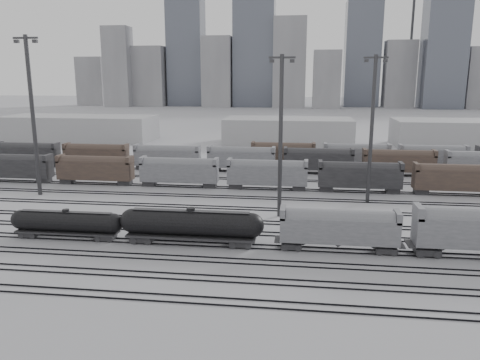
# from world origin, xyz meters

# --- Properties ---
(ground) EXTENTS (900.00, 900.00, 0.00)m
(ground) POSITION_xyz_m (0.00, 0.00, 0.00)
(ground) COLOR silver
(ground) RESTS_ON ground
(tracks) EXTENTS (220.00, 71.50, 0.16)m
(tracks) POSITION_xyz_m (0.00, 17.50, 0.08)
(tracks) COLOR black
(tracks) RESTS_ON ground
(tank_car_a) EXTENTS (15.33, 2.55, 3.79)m
(tank_car_a) POSITION_xyz_m (-16.00, 1.00, 2.19)
(tank_car_a) COLOR black
(tank_car_a) RESTS_ON ground
(tank_car_b) EXTENTS (18.47, 3.08, 4.56)m
(tank_car_b) POSITION_xyz_m (0.67, 1.00, 2.64)
(tank_car_b) COLOR black
(tank_car_b) RESTS_ON ground
(hopper_car_a) EXTENTS (14.22, 2.83, 5.09)m
(hopper_car_a) POSITION_xyz_m (18.96, 1.00, 3.14)
(hopper_car_a) COLOR black
(hopper_car_a) RESTS_ON ground
(light_mast_b) EXTENTS (4.44, 0.71, 27.76)m
(light_mast_b) POSITION_xyz_m (-32.37, 22.47, 14.73)
(light_mast_b) COLOR #333335
(light_mast_b) RESTS_ON ground
(light_mast_c) EXTENTS (3.83, 0.61, 23.96)m
(light_mast_c) POSITION_xyz_m (11.13, 14.71, 12.71)
(light_mast_c) COLOR #333335
(light_mast_c) RESTS_ON ground
(light_mast_d) EXTENTS (3.89, 0.62, 24.30)m
(light_mast_d) POSITION_xyz_m (25.61, 25.00, 12.89)
(light_mast_d) COLOR #333335
(light_mast_d) RESTS_ON ground
(bg_string_near) EXTENTS (151.00, 3.00, 5.60)m
(bg_string_near) POSITION_xyz_m (8.00, 32.00, 2.80)
(bg_string_near) COLOR gray
(bg_string_near) RESTS_ON ground
(bg_string_mid) EXTENTS (151.00, 3.00, 5.60)m
(bg_string_mid) POSITION_xyz_m (18.00, 48.00, 2.80)
(bg_string_mid) COLOR black
(bg_string_mid) RESTS_ON ground
(bg_string_far) EXTENTS (66.00, 3.00, 5.60)m
(bg_string_far) POSITION_xyz_m (35.50, 56.00, 2.80)
(bg_string_far) COLOR brown
(bg_string_far) RESTS_ON ground
(warehouse_left) EXTENTS (50.00, 18.00, 8.00)m
(warehouse_left) POSITION_xyz_m (-60.00, 95.00, 4.00)
(warehouse_left) COLOR #A6A7A9
(warehouse_left) RESTS_ON ground
(warehouse_mid) EXTENTS (40.00, 18.00, 8.00)m
(warehouse_mid) POSITION_xyz_m (10.00, 95.00, 4.00)
(warehouse_mid) COLOR #A6A7A9
(warehouse_mid) RESTS_ON ground
(warehouse_right) EXTENTS (35.00, 18.00, 8.00)m
(warehouse_right) POSITION_xyz_m (60.00, 95.00, 4.00)
(warehouse_right) COLOR #A6A7A9
(warehouse_right) RESTS_ON ground
(skyline) EXTENTS (316.00, 22.40, 95.00)m
(skyline) POSITION_xyz_m (10.84, 280.00, 34.73)
(skyline) COLOR #9D9C9F
(skyline) RESTS_ON ground
(crane_left) EXTENTS (42.00, 1.80, 100.00)m
(crane_left) POSITION_xyz_m (-28.74, 305.00, 57.39)
(crane_left) COLOR #333335
(crane_left) RESTS_ON ground
(crane_right) EXTENTS (42.00, 1.80, 100.00)m
(crane_right) POSITION_xyz_m (91.26, 305.00, 57.39)
(crane_right) COLOR #333335
(crane_right) RESTS_ON ground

